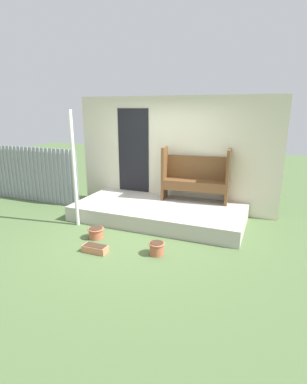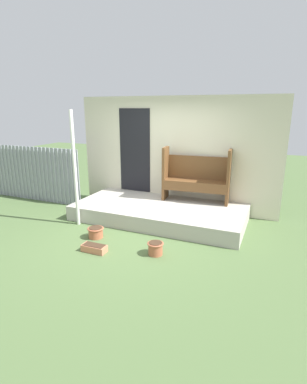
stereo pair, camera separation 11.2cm
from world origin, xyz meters
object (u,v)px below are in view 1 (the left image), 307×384
Objects in this scene: support_post at (74,170)px; bench at (195,175)px; flower_pot_middle at (157,248)px; planter_box_rect at (95,249)px; flower_pot_left at (96,232)px.

support_post is 2.59m from bench.
support_post is 8.41× the size of flower_pot_middle.
support_post reaches higher than planter_box_rect.
flower_pot_left is (-1.35, -1.98, -0.79)m from bench.
planter_box_rect is (1.00, -0.91, -1.09)m from support_post.
bench reaches higher than flower_pot_middle.
bench is at bearing 55.78° from flower_pot_left.
bench is 3.51× the size of planter_box_rect.
support_post is at bearing 148.99° from flower_pot_left.
planter_box_rect is at bearing -58.99° from flower_pot_left.
flower_pot_middle reaches higher than flower_pot_left.
flower_pot_middle is (-0.07, -2.17, -0.78)m from bench.
bench is 4.86× the size of flower_pot_left.
support_post reaches higher than flower_pot_left.
support_post reaches higher than bench.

